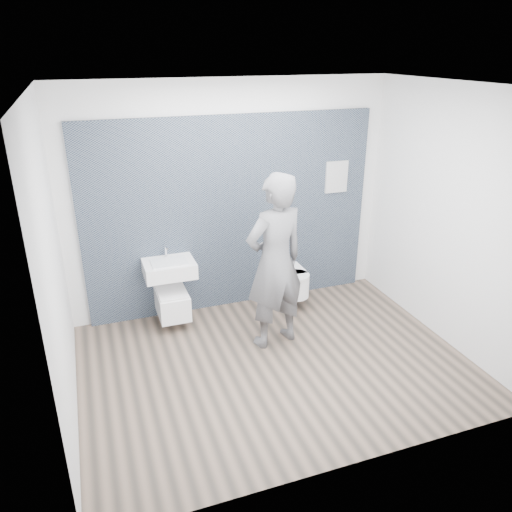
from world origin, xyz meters
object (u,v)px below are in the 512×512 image
object	(u,v)px
toilet_rounded	(293,281)
visitor	(275,262)
washbasin	(169,268)
toilet_square	(172,301)

from	to	relation	value
toilet_rounded	visitor	bearing A→B (deg)	-126.43
washbasin	visitor	size ratio (longest dim) A/B	0.30
washbasin	toilet_square	world-z (taller)	washbasin
toilet_square	visitor	size ratio (longest dim) A/B	0.33
visitor	washbasin	bearing A→B (deg)	-52.14
visitor	toilet_rounded	bearing A→B (deg)	-139.68
toilet_square	visitor	world-z (taller)	visitor
washbasin	visitor	xyz separation A→B (m)	(1.00, -0.81, 0.26)
washbasin	toilet_rounded	bearing A→B (deg)	-2.45
washbasin	toilet_rounded	xyz separation A→B (m)	(1.55, -0.07, -0.40)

